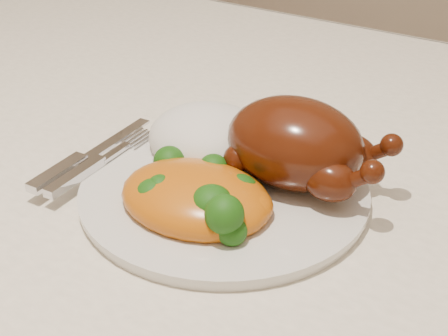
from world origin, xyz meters
The scene contains 7 objects.
dining_table centered at (0.00, 0.00, 0.67)m, with size 1.60×0.90×0.76m.
tablecloth centered at (0.00, 0.00, 0.74)m, with size 1.73×1.03×0.18m.
dinner_plate centered at (0.05, -0.05, 0.77)m, with size 0.27×0.27×0.01m, color silver.
roast_chicken centered at (0.11, 0.00, 0.82)m, with size 0.17×0.11×0.09m.
rice_mound centered at (0.00, 0.01, 0.79)m, with size 0.14×0.13×0.07m.
mac_and_cheese centered at (0.06, -0.09, 0.79)m, with size 0.15×0.12×0.06m.
cutlery centered at (-0.08, -0.09, 0.79)m, with size 0.04×0.18×0.01m.
Camera 1 is at (0.33, -0.47, 1.10)m, focal length 50.00 mm.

